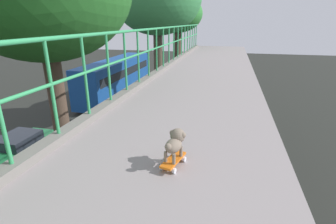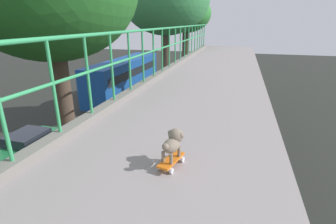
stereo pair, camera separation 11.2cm
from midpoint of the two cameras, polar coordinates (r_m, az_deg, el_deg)
The scene contains 6 objects.
car_green_fourth at distance 15.12m, azimuth -28.94°, elevation -7.00°, with size 1.93×4.40×1.49m.
car_grey_fifth at distance 14.87m, azimuth -12.77°, elevation -5.64°, with size 1.81×4.51×1.33m.
city_bus at distance 24.92m, azimuth -9.52°, elevation 8.08°, with size 2.56×11.91×3.48m.
roadside_tree_farthest at distance 20.40m, azimuth 4.33°, elevation 20.56°, with size 3.68×3.68×8.77m.
toy_skateboard at distance 2.81m, azimuth 1.89°, elevation -10.87°, with size 0.24×0.42×0.08m.
small_dog at distance 2.74m, azimuth 2.35°, elevation -6.67°, with size 0.22×0.38×0.32m.
Camera 2 is at (1.97, -1.42, 6.88)m, focal length 27.10 mm.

